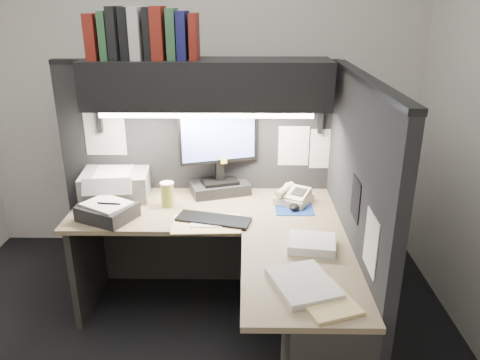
{
  "coord_description": "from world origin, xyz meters",
  "views": [
    {
      "loc": [
        0.37,
        -2.21,
        1.98
      ],
      "look_at": [
        0.33,
        0.51,
        0.94
      ],
      "focal_mm": 35.0,
      "sensor_mm": 36.0,
      "label": 1
    }
  ],
  "objects_px": {
    "overhead_shelf": "(207,84)",
    "monitor": "(219,161)",
    "keyboard": "(213,220)",
    "printer": "(116,183)",
    "coffee_cup": "(167,195)",
    "notebook_stack": "(108,212)",
    "desk": "(255,296)",
    "telephone": "(294,197)"
  },
  "relations": [
    {
      "from": "monitor",
      "to": "printer",
      "type": "relative_size",
      "value": 1.33
    },
    {
      "from": "overhead_shelf",
      "to": "printer",
      "type": "bearing_deg",
      "value": 178.59
    },
    {
      "from": "keyboard",
      "to": "coffee_cup",
      "type": "relative_size",
      "value": 2.91
    },
    {
      "from": "desk",
      "to": "keyboard",
      "type": "xyz_separation_m",
      "value": [
        -0.25,
        0.36,
        0.3
      ]
    },
    {
      "from": "overhead_shelf",
      "to": "monitor",
      "type": "bearing_deg",
      "value": 45.98
    },
    {
      "from": "coffee_cup",
      "to": "printer",
      "type": "distance_m",
      "value": 0.42
    },
    {
      "from": "notebook_stack",
      "to": "overhead_shelf",
      "type": "bearing_deg",
      "value": 30.61
    },
    {
      "from": "overhead_shelf",
      "to": "coffee_cup",
      "type": "bearing_deg",
      "value": -148.1
    },
    {
      "from": "telephone",
      "to": "notebook_stack",
      "type": "xyz_separation_m",
      "value": [
        -1.17,
        -0.26,
        0.0
      ]
    },
    {
      "from": "keyboard",
      "to": "telephone",
      "type": "height_order",
      "value": "telephone"
    },
    {
      "from": "keyboard",
      "to": "coffee_cup",
      "type": "height_order",
      "value": "coffee_cup"
    },
    {
      "from": "overhead_shelf",
      "to": "coffee_cup",
      "type": "xyz_separation_m",
      "value": [
        -0.26,
        -0.16,
        -0.69
      ]
    },
    {
      "from": "monitor",
      "to": "printer",
      "type": "distance_m",
      "value": 0.72
    },
    {
      "from": "overhead_shelf",
      "to": "notebook_stack",
      "type": "bearing_deg",
      "value": -149.39
    },
    {
      "from": "keyboard",
      "to": "telephone",
      "type": "distance_m",
      "value": 0.59
    },
    {
      "from": "keyboard",
      "to": "overhead_shelf",
      "type": "bearing_deg",
      "value": 112.1
    },
    {
      "from": "coffee_cup",
      "to": "desk",
      "type": "bearing_deg",
      "value": -46.22
    },
    {
      "from": "desk",
      "to": "telephone",
      "type": "relative_size",
      "value": 7.93
    },
    {
      "from": "monitor",
      "to": "notebook_stack",
      "type": "xyz_separation_m",
      "value": [
        -0.67,
        -0.42,
        -0.19
      ]
    },
    {
      "from": "overhead_shelf",
      "to": "telephone",
      "type": "relative_size",
      "value": 7.23
    },
    {
      "from": "monitor",
      "to": "telephone",
      "type": "distance_m",
      "value": 0.56
    },
    {
      "from": "desk",
      "to": "printer",
      "type": "distance_m",
      "value": 1.27
    },
    {
      "from": "keyboard",
      "to": "coffee_cup",
      "type": "distance_m",
      "value": 0.39
    },
    {
      "from": "keyboard",
      "to": "printer",
      "type": "relative_size",
      "value": 1.02
    },
    {
      "from": "overhead_shelf",
      "to": "printer",
      "type": "height_order",
      "value": "overhead_shelf"
    },
    {
      "from": "monitor",
      "to": "notebook_stack",
      "type": "relative_size",
      "value": 1.91
    },
    {
      "from": "printer",
      "to": "notebook_stack",
      "type": "distance_m",
      "value": 0.38
    },
    {
      "from": "overhead_shelf",
      "to": "printer",
      "type": "distance_m",
      "value": 0.94
    },
    {
      "from": "printer",
      "to": "keyboard",
      "type": "bearing_deg",
      "value": -36.15
    },
    {
      "from": "monitor",
      "to": "keyboard",
      "type": "height_order",
      "value": "monitor"
    },
    {
      "from": "overhead_shelf",
      "to": "monitor",
      "type": "height_order",
      "value": "overhead_shelf"
    },
    {
      "from": "notebook_stack",
      "to": "monitor",
      "type": "bearing_deg",
      "value": 32.39
    },
    {
      "from": "overhead_shelf",
      "to": "keyboard",
      "type": "relative_size",
      "value": 3.44
    },
    {
      "from": "overhead_shelf",
      "to": "coffee_cup",
      "type": "height_order",
      "value": "overhead_shelf"
    },
    {
      "from": "overhead_shelf",
      "to": "keyboard",
      "type": "xyz_separation_m",
      "value": [
        0.05,
        -0.39,
        -0.76
      ]
    },
    {
      "from": "desk",
      "to": "keyboard",
      "type": "distance_m",
      "value": 0.53
    },
    {
      "from": "telephone",
      "to": "coffee_cup",
      "type": "relative_size",
      "value": 1.39
    },
    {
      "from": "overhead_shelf",
      "to": "notebook_stack",
      "type": "height_order",
      "value": "overhead_shelf"
    },
    {
      "from": "desk",
      "to": "coffee_cup",
      "type": "relative_size",
      "value": 11.0
    },
    {
      "from": "printer",
      "to": "notebook_stack",
      "type": "bearing_deg",
      "value": -89.8
    },
    {
      "from": "coffee_cup",
      "to": "notebook_stack",
      "type": "height_order",
      "value": "coffee_cup"
    },
    {
      "from": "notebook_stack",
      "to": "desk",
      "type": "bearing_deg",
      "value": -23.61
    }
  ]
}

